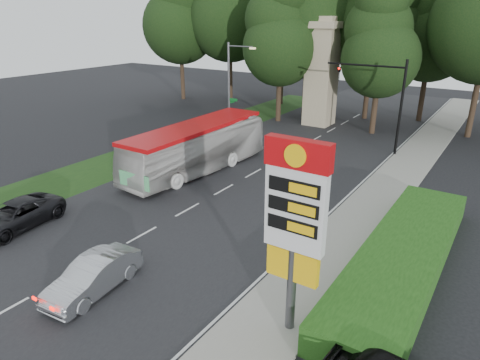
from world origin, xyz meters
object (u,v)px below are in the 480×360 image
Objects in this scene: suv_charcoal at (15,215)px; transit_bus at (196,149)px; monument at (322,72)px; gas_station_pylon at (295,214)px; traffic_signal_mast at (385,93)px; streetlight_signs at (231,85)px; sedan_silver at (93,276)px.

transit_bus is at bearing 71.33° from suv_charcoal.
monument is 17.66m from transit_bus.
monument is 29.52m from suv_charcoal.
monument is (-11.20, 28.01, 0.66)m from gas_station_pylon.
suv_charcoal is (-3.95, -28.92, -4.42)m from monument.
monument is at bearing 142.00° from traffic_signal_mast.
suv_charcoal is at bearing -97.77° from monument.
traffic_signal_mast is 9.76m from monument.
transit_bus is at bearing 139.74° from gas_station_pylon.
gas_station_pylon is 0.58× the size of transit_bus.
monument reaches higher than traffic_signal_mast.
monument reaches higher than transit_bus.
gas_station_pylon is 30.17m from monument.
traffic_signal_mast is 12.83m from streetlight_signs.
transit_bus is (3.49, -9.26, -2.79)m from streetlight_signs.
traffic_signal_mast is (-3.52, 22.00, 0.22)m from gas_station_pylon.
streetlight_signs reaches higher than suv_charcoal.
monument is (4.99, 7.99, 0.67)m from streetlight_signs.
suv_charcoal is at bearing 164.19° from sedan_silver.
streetlight_signs is 10.28m from transit_bus.
traffic_signal_mast is at bearing 56.27° from suv_charcoal.
monument is (-7.68, 6.00, 0.43)m from traffic_signal_mast.
sedan_silver is at bearing -68.53° from streetlight_signs.
transit_bus is at bearing -69.36° from streetlight_signs.
sedan_silver is at bearing -82.89° from monument.
gas_station_pylon is at bearing -80.91° from traffic_signal_mast.
sedan_silver reaches higher than suv_charcoal.
suv_charcoal is at bearing -176.56° from gas_station_pylon.
streetlight_signs is (-12.67, -1.99, -0.23)m from traffic_signal_mast.
traffic_signal_mast is 26.00m from suv_charcoal.
gas_station_pylon is at bearing 11.11° from sedan_silver.
monument reaches higher than streetlight_signs.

